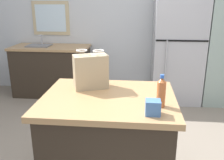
# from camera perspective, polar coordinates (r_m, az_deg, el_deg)

# --- Properties ---
(back_wall) EXTENTS (5.39, 0.13, 2.66)m
(back_wall) POSITION_cam_1_polar(r_m,az_deg,el_deg) (4.60, 3.03, 13.71)
(back_wall) COLOR silver
(back_wall) RESTS_ON ground
(kitchen_island) EXTENTS (1.13, 0.91, 0.88)m
(kitchen_island) POSITION_cam_1_polar(r_m,az_deg,el_deg) (2.31, -0.76, -13.91)
(kitchen_island) COLOR #33281E
(kitchen_island) RESTS_ON ground
(refrigerator) EXTENTS (0.79, 0.72, 1.74)m
(refrigerator) POSITION_cam_1_polar(r_m,az_deg,el_deg) (4.30, 14.74, 6.64)
(refrigerator) COLOR #B7B7BC
(refrigerator) RESTS_ON ground
(tall_cabinet) EXTENTS (0.60, 0.64, 2.22)m
(tall_cabinet) POSITION_cam_1_polar(r_m,az_deg,el_deg) (4.43, 24.29, 9.12)
(tall_cabinet) COLOR #9EB2A8
(tall_cabinet) RESTS_ON ground
(sink_counter) EXTENTS (1.35, 0.64, 1.07)m
(sink_counter) POSITION_cam_1_polar(r_m,az_deg,el_deg) (4.63, -13.65, 2.26)
(sink_counter) COLOR #33281E
(sink_counter) RESTS_ON ground
(shopping_bag) EXTENTS (0.34, 0.26, 0.36)m
(shopping_bag) POSITION_cam_1_polar(r_m,az_deg,el_deg) (2.28, -4.92, 1.99)
(shopping_bag) COLOR tan
(shopping_bag) RESTS_ON kitchen_island
(small_box) EXTENTS (0.11, 0.10, 0.11)m
(small_box) POSITION_cam_1_polar(r_m,az_deg,el_deg) (1.80, 9.35, -6.22)
(small_box) COLOR #4775B7
(small_box) RESTS_ON kitchen_island
(bottle) EXTENTS (0.07, 0.07, 0.25)m
(bottle) POSITION_cam_1_polar(r_m,az_deg,el_deg) (1.92, 11.21, -2.78)
(bottle) COLOR #C66633
(bottle) RESTS_ON kitchen_island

